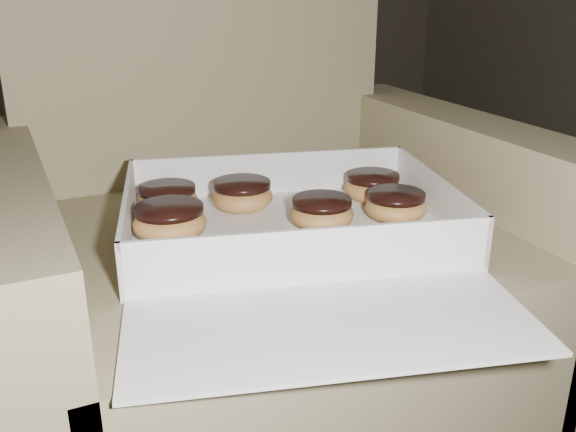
# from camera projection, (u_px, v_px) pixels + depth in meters

# --- Properties ---
(floor) EXTENTS (4.50, 4.50, 0.00)m
(floor) POSITION_uv_depth(u_px,v_px,m) (268.00, 371.00, 1.25)
(floor) COLOR black
(floor) RESTS_ON ground
(armchair) EXTENTS (0.82, 0.69, 0.85)m
(armchair) POSITION_uv_depth(u_px,v_px,m) (257.00, 279.00, 1.03)
(armchair) COLOR #857755
(armchair) RESTS_ON floor
(bakery_box) EXTENTS (0.56, 0.61, 0.07)m
(bakery_box) POSITION_uv_depth(u_px,v_px,m) (297.00, 238.00, 0.86)
(bakery_box) COLOR white
(bakery_box) RESTS_ON armchair
(donut_a) EXTENTS (0.09, 0.09, 0.04)m
(donut_a) POSITION_uv_depth(u_px,v_px,m) (168.00, 199.00, 0.95)
(donut_a) COLOR #E89E51
(donut_a) RESTS_ON bakery_box
(donut_b) EXTENTS (0.09, 0.09, 0.04)m
(donut_b) POSITION_uv_depth(u_px,v_px,m) (373.00, 186.00, 1.01)
(donut_b) COLOR #E89E51
(donut_b) RESTS_ON bakery_box
(donut_c) EXTENTS (0.09, 0.09, 0.04)m
(donut_c) POSITION_uv_depth(u_px,v_px,m) (322.00, 212.00, 0.90)
(donut_c) COLOR #E89E51
(donut_c) RESTS_ON bakery_box
(donut_d) EXTENTS (0.09, 0.09, 0.04)m
(donut_d) POSITION_uv_depth(u_px,v_px,m) (396.00, 206.00, 0.93)
(donut_d) COLOR #E89E51
(donut_d) RESTS_ON bakery_box
(donut_e) EXTENTS (0.10, 0.10, 0.05)m
(donut_e) POSITION_uv_depth(u_px,v_px,m) (170.00, 221.00, 0.86)
(donut_e) COLOR #E89E51
(donut_e) RESTS_ON bakery_box
(donut_f) EXTENTS (0.09, 0.09, 0.05)m
(donut_f) POSITION_uv_depth(u_px,v_px,m) (242.00, 195.00, 0.97)
(donut_f) COLOR #E89E51
(donut_f) RESTS_ON bakery_box
(crumb_a) EXTENTS (0.01, 0.01, 0.00)m
(crumb_a) POSITION_uv_depth(u_px,v_px,m) (296.00, 272.00, 0.77)
(crumb_a) COLOR black
(crumb_a) RESTS_ON bakery_box
(crumb_b) EXTENTS (0.01, 0.01, 0.00)m
(crumb_b) POSITION_uv_depth(u_px,v_px,m) (214.00, 280.00, 0.75)
(crumb_b) COLOR black
(crumb_b) RESTS_ON bakery_box
(crumb_c) EXTENTS (0.01, 0.01, 0.00)m
(crumb_c) POSITION_uv_depth(u_px,v_px,m) (266.00, 252.00, 0.83)
(crumb_c) COLOR black
(crumb_c) RESTS_ON bakery_box
(crumb_d) EXTENTS (0.01, 0.01, 0.00)m
(crumb_d) POSITION_uv_depth(u_px,v_px,m) (208.00, 244.00, 0.85)
(crumb_d) COLOR black
(crumb_d) RESTS_ON bakery_box
(crumb_e) EXTENTS (0.01, 0.01, 0.00)m
(crumb_e) POSITION_uv_depth(u_px,v_px,m) (257.00, 257.00, 0.81)
(crumb_e) COLOR black
(crumb_e) RESTS_ON bakery_box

